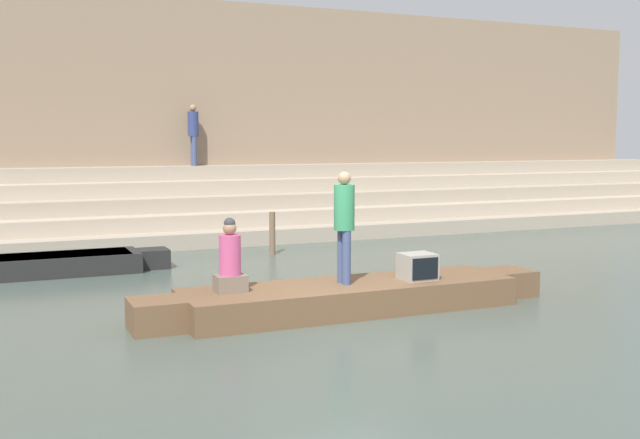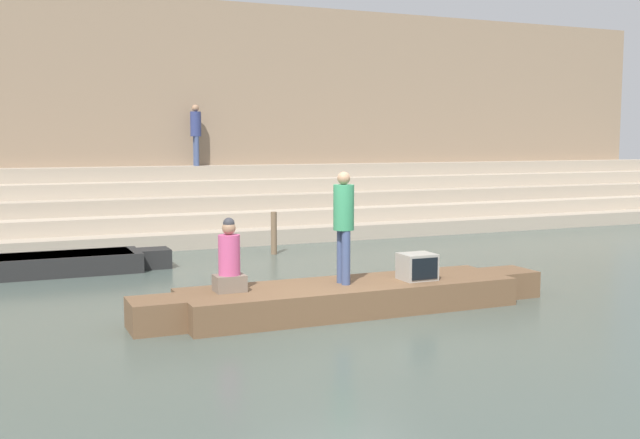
{
  "view_description": "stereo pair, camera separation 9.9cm",
  "coord_description": "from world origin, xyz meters",
  "px_view_note": "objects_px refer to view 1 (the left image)",
  "views": [
    {
      "loc": [
        -4.69,
        -9.84,
        2.72
      ],
      "look_at": [
        0.45,
        1.88,
        1.35
      ],
      "focal_mm": 42.0,
      "sensor_mm": 36.0,
      "label": 1
    },
    {
      "loc": [
        -4.6,
        -9.88,
        2.72
      ],
      "look_at": [
        0.45,
        1.88,
        1.35
      ],
      "focal_mm": 42.0,
      "sensor_mm": 36.0,
      "label": 2
    }
  ],
  "objects_px": {
    "tv_set": "(418,266)",
    "person_rowing": "(230,261)",
    "moored_boat_shore": "(23,266)",
    "mooring_post": "(272,233)",
    "person_on_steps": "(193,130)",
    "rowboat_main": "(350,296)",
    "person_standing": "(344,219)"
  },
  "relations": [
    {
      "from": "moored_boat_shore",
      "to": "person_on_steps",
      "type": "relative_size",
      "value": 3.3
    },
    {
      "from": "mooring_post",
      "to": "tv_set",
      "type": "bearing_deg",
      "value": -87.77
    },
    {
      "from": "person_standing",
      "to": "rowboat_main",
      "type": "bearing_deg",
      "value": -5.14
    },
    {
      "from": "rowboat_main",
      "to": "tv_set",
      "type": "bearing_deg",
      "value": -9.92
    },
    {
      "from": "rowboat_main",
      "to": "tv_set",
      "type": "height_order",
      "value": "tv_set"
    },
    {
      "from": "rowboat_main",
      "to": "person_standing",
      "type": "relative_size",
      "value": 3.9
    },
    {
      "from": "tv_set",
      "to": "person_on_steps",
      "type": "xyz_separation_m",
      "value": [
        -0.92,
        10.92,
        2.32
      ]
    },
    {
      "from": "rowboat_main",
      "to": "person_rowing",
      "type": "relative_size",
      "value": 6.21
    },
    {
      "from": "person_standing",
      "to": "mooring_post",
      "type": "height_order",
      "value": "person_standing"
    },
    {
      "from": "tv_set",
      "to": "person_on_steps",
      "type": "relative_size",
      "value": 0.31
    },
    {
      "from": "tv_set",
      "to": "person_on_steps",
      "type": "distance_m",
      "value": 11.21
    },
    {
      "from": "tv_set",
      "to": "mooring_post",
      "type": "relative_size",
      "value": 0.54
    },
    {
      "from": "person_standing",
      "to": "mooring_post",
      "type": "xyz_separation_m",
      "value": [
        1.01,
        6.06,
        -0.97
      ]
    },
    {
      "from": "person_rowing",
      "to": "rowboat_main",
      "type": "bearing_deg",
      "value": -12.07
    },
    {
      "from": "person_rowing",
      "to": "mooring_post",
      "type": "relative_size",
      "value": 1.1
    },
    {
      "from": "mooring_post",
      "to": "person_on_steps",
      "type": "distance_m",
      "value": 5.36
    },
    {
      "from": "mooring_post",
      "to": "person_on_steps",
      "type": "relative_size",
      "value": 0.58
    },
    {
      "from": "person_standing",
      "to": "person_rowing",
      "type": "height_order",
      "value": "person_standing"
    },
    {
      "from": "person_standing",
      "to": "mooring_post",
      "type": "distance_m",
      "value": 6.22
    },
    {
      "from": "person_rowing",
      "to": "tv_set",
      "type": "distance_m",
      "value": 3.1
    },
    {
      "from": "moored_boat_shore",
      "to": "person_on_steps",
      "type": "height_order",
      "value": "person_on_steps"
    },
    {
      "from": "person_rowing",
      "to": "moored_boat_shore",
      "type": "relative_size",
      "value": 0.19
    },
    {
      "from": "person_rowing",
      "to": "tv_set",
      "type": "bearing_deg",
      "value": -13.6
    },
    {
      "from": "moored_boat_shore",
      "to": "person_standing",
      "type": "bearing_deg",
      "value": -53.96
    },
    {
      "from": "rowboat_main",
      "to": "tv_set",
      "type": "distance_m",
      "value": 1.23
    },
    {
      "from": "mooring_post",
      "to": "rowboat_main",
      "type": "bearing_deg",
      "value": -98.42
    },
    {
      "from": "person_rowing",
      "to": "tv_set",
      "type": "relative_size",
      "value": 2.04
    },
    {
      "from": "rowboat_main",
      "to": "person_on_steps",
      "type": "distance_m",
      "value": 11.11
    },
    {
      "from": "rowboat_main",
      "to": "person_rowing",
      "type": "xyz_separation_m",
      "value": [
        -1.94,
        0.14,
        0.66
      ]
    },
    {
      "from": "tv_set",
      "to": "person_rowing",
      "type": "bearing_deg",
      "value": 179.24
    },
    {
      "from": "tv_set",
      "to": "mooring_post",
      "type": "height_order",
      "value": "mooring_post"
    },
    {
      "from": "person_standing",
      "to": "tv_set",
      "type": "bearing_deg",
      "value": -12.15
    }
  ]
}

